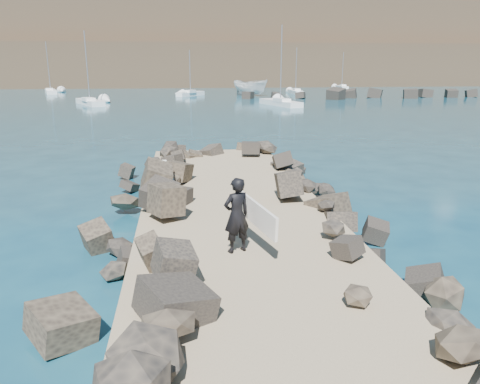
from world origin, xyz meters
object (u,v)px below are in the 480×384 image
at_px(surfboard_resting, 163,179).
at_px(surfer_with_board, 239,215).
at_px(sailboat_c, 280,103).
at_px(boat_imported, 251,87).

bearing_deg(surfboard_resting, surfer_with_board, -80.99).
bearing_deg(sailboat_c, surfer_with_board, -103.29).
relative_size(surfboard_resting, boat_imported, 0.39).
distance_m(surfboard_resting, surfer_with_board, 6.47).
distance_m(surfboard_resting, boat_imported, 62.66).
height_order(surfboard_resting, surfer_with_board, surfer_with_board).
bearing_deg(surfboard_resting, sailboat_c, 62.67).
distance_m(surfboard_resting, sailboat_c, 44.04).
relative_size(boat_imported, surfer_with_board, 3.05).
bearing_deg(surfer_with_board, surfboard_resting, 108.61).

